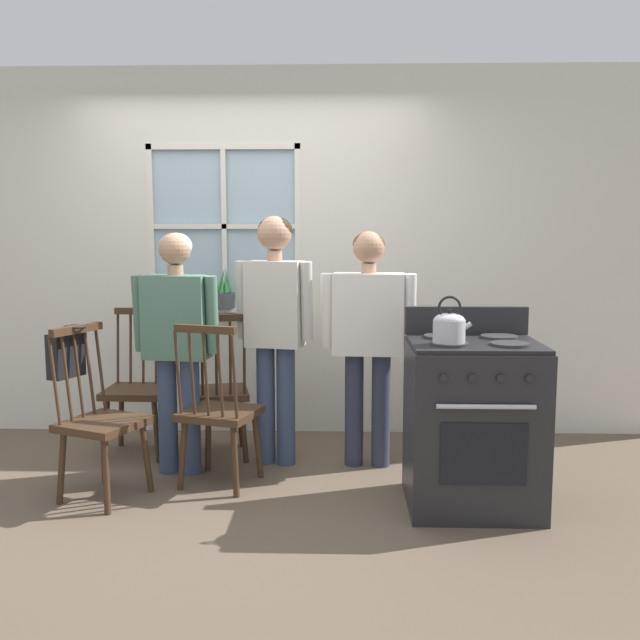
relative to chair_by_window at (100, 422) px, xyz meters
name	(u,v)px	position (x,y,z in m)	size (l,w,h in m)	color
ground_plane	(226,498)	(0.71, 0.00, -0.44)	(16.00, 16.00, 0.00)	brown
wall_back	(255,255)	(0.72, 1.40, 0.89)	(6.40, 0.16, 2.70)	silver
chair_by_window	(100,422)	(0.00, 0.00, 0.00)	(0.53, 0.54, 0.99)	#3D2819
chair_near_wall	(138,390)	(-0.02, 0.82, 0.00)	(0.43, 0.41, 0.99)	#3D2819
chair_center_cluster	(218,413)	(0.64, 0.22, 0.00)	(0.52, 0.51, 0.99)	#3D2819
chair_near_stove	(216,393)	(0.53, 0.74, 0.00)	(0.50, 0.48, 0.99)	#3D2819
person_elderly_left	(177,330)	(0.35, 0.43, 0.47)	(0.55, 0.26, 1.51)	#384766
person_teen_center	(275,314)	(0.94, 0.63, 0.55)	(0.52, 0.28, 1.61)	#384766
person_adult_right	(368,325)	(1.54, 0.61, 0.48)	(0.61, 0.24, 1.52)	#2D3347
stove	(472,422)	(2.09, -0.05, 0.03)	(0.71, 0.68, 1.08)	#232326
kettle	(449,326)	(1.93, -0.18, 0.58)	(0.21, 0.17, 0.25)	#B7B7BC
potted_plant	(225,296)	(0.51, 1.31, 0.60)	(0.15, 0.15, 0.30)	#42474C
handbag	(66,354)	(-0.21, 0.09, 0.38)	(0.24, 0.24, 0.31)	black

